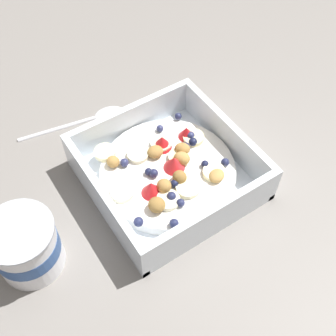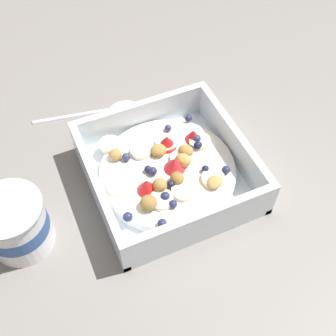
% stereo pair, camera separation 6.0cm
% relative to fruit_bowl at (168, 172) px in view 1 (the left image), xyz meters
% --- Properties ---
extents(ground_plane, '(2.40, 2.40, 0.00)m').
position_rel_fruit_bowl_xyz_m(ground_plane, '(0.01, -0.02, -0.02)').
color(ground_plane, gray).
extents(fruit_bowl, '(0.22, 0.22, 0.06)m').
position_rel_fruit_bowl_xyz_m(fruit_bowl, '(0.00, 0.00, 0.00)').
color(fruit_bowl, white).
rests_on(fruit_bowl, ground).
extents(spoon, '(0.05, 0.17, 0.01)m').
position_rel_fruit_bowl_xyz_m(spoon, '(0.17, 0.03, -0.02)').
color(spoon, silver).
rests_on(spoon, ground).
extents(yogurt_cup, '(0.08, 0.08, 0.08)m').
position_rel_fruit_bowl_xyz_m(yogurt_cup, '(-0.01, 0.21, 0.02)').
color(yogurt_cup, white).
rests_on(yogurt_cup, ground).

